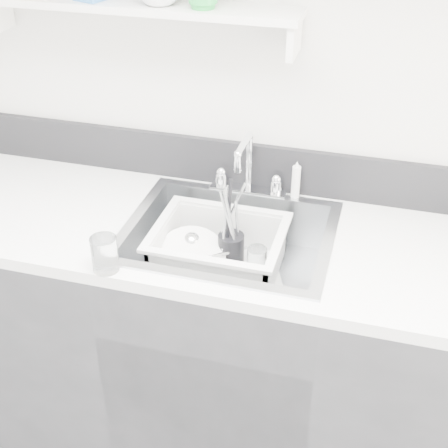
% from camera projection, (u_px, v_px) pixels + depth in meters
% --- Properties ---
extents(room_shell, '(3.50, 3.00, 2.60)m').
position_uv_depth(room_shell, '(74.00, 77.00, 0.85)').
color(room_shell, silver).
rests_on(room_shell, ground).
extents(counter_run, '(3.20, 0.62, 0.92)m').
position_uv_depth(counter_run, '(228.00, 342.00, 2.16)').
color(counter_run, '#2A2A2E').
rests_on(counter_run, ground).
extents(backsplash, '(3.20, 0.02, 0.16)m').
position_uv_depth(backsplash, '(252.00, 166.00, 2.11)').
color(backsplash, black).
rests_on(backsplash, counter_run).
extents(sink, '(0.64, 0.52, 0.20)m').
position_uv_depth(sink, '(228.00, 256.00, 1.96)').
color(sink, silver).
rests_on(sink, counter_run).
extents(faucet, '(0.26, 0.18, 0.23)m').
position_uv_depth(faucet, '(248.00, 178.00, 2.08)').
color(faucet, silver).
rests_on(faucet, counter_run).
extents(side_sprayer, '(0.03, 0.03, 0.14)m').
position_uv_depth(side_sprayer, '(296.00, 180.00, 2.05)').
color(side_sprayer, silver).
rests_on(side_sprayer, counter_run).
extents(wall_shelf, '(1.00, 0.16, 0.12)m').
position_uv_depth(wall_shelf, '(137.00, 8.00, 1.86)').
color(wall_shelf, silver).
rests_on(wall_shelf, room_shell).
extents(wash_tub, '(0.50, 0.46, 0.16)m').
position_uv_depth(wash_tub, '(219.00, 251.00, 1.98)').
color(wash_tub, silver).
rests_on(wash_tub, sink).
extents(plate_stack, '(0.27, 0.26, 0.10)m').
position_uv_depth(plate_stack, '(194.00, 263.00, 1.99)').
color(plate_stack, white).
rests_on(plate_stack, wash_tub).
extents(utensil_cup, '(0.08, 0.08, 0.28)m').
position_uv_depth(utensil_cup, '(231.00, 247.00, 2.01)').
color(utensil_cup, black).
rests_on(utensil_cup, wash_tub).
extents(ladle, '(0.29, 0.25, 0.08)m').
position_uv_depth(ladle, '(206.00, 258.00, 1.99)').
color(ladle, silver).
rests_on(ladle, wash_tub).
extents(tumbler_in_tub, '(0.08, 0.08, 0.09)m').
position_uv_depth(tumbler_in_tub, '(257.00, 261.00, 1.97)').
color(tumbler_in_tub, white).
rests_on(tumbler_in_tub, wash_tub).
extents(tumbler_counter, '(0.10, 0.10, 0.10)m').
position_uv_depth(tumbler_counter, '(105.00, 254.00, 1.73)').
color(tumbler_counter, white).
rests_on(tumbler_counter, counter_run).
extents(bowl_small, '(0.11, 0.11, 0.03)m').
position_uv_depth(bowl_small, '(254.00, 283.00, 1.92)').
color(bowl_small, white).
rests_on(bowl_small, wash_tub).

